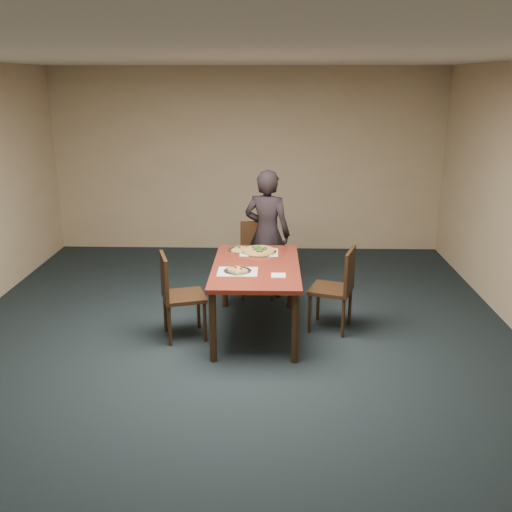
{
  "coord_description": "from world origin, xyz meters",
  "views": [
    {
      "loc": [
        0.37,
        -4.82,
        2.59
      ],
      "look_at": [
        0.22,
        0.81,
        0.85
      ],
      "focal_mm": 40.0,
      "sensor_mm": 36.0,
      "label": 1
    }
  ],
  "objects_px": {
    "dining_table": "(256,274)",
    "chair_far": "(257,254)",
    "chair_left": "(176,291)",
    "chair_right": "(338,285)",
    "slice_plate_near": "(238,270)",
    "diner": "(267,234)",
    "slice_plate_far": "(240,249)",
    "pizza_pan": "(259,250)"
  },
  "relations": [
    {
      "from": "diner",
      "to": "slice_plate_far",
      "type": "xyz_separation_m",
      "value": [
        -0.3,
        -0.59,
        -0.03
      ]
    },
    {
      "from": "dining_table",
      "to": "pizza_pan",
      "type": "distance_m",
      "value": 0.47
    },
    {
      "from": "chair_left",
      "to": "slice_plate_far",
      "type": "height_order",
      "value": "chair_left"
    },
    {
      "from": "diner",
      "to": "pizza_pan",
      "type": "height_order",
      "value": "diner"
    },
    {
      "from": "dining_table",
      "to": "diner",
      "type": "height_order",
      "value": "diner"
    },
    {
      "from": "dining_table",
      "to": "slice_plate_near",
      "type": "bearing_deg",
      "value": -129.78
    },
    {
      "from": "chair_far",
      "to": "chair_left",
      "type": "distance_m",
      "value": 1.54
    },
    {
      "from": "dining_table",
      "to": "chair_left",
      "type": "xyz_separation_m",
      "value": [
        -0.82,
        -0.17,
        -0.14
      ]
    },
    {
      "from": "slice_plate_far",
      "to": "chair_left",
      "type": "bearing_deg",
      "value": -131.59
    },
    {
      "from": "diner",
      "to": "pizza_pan",
      "type": "bearing_deg",
      "value": 99.95
    },
    {
      "from": "chair_right",
      "to": "diner",
      "type": "bearing_deg",
      "value": -125.2
    },
    {
      "from": "chair_left",
      "to": "slice_plate_near",
      "type": "bearing_deg",
      "value": -111.39
    },
    {
      "from": "chair_far",
      "to": "slice_plate_far",
      "type": "relative_size",
      "value": 3.25
    },
    {
      "from": "chair_right",
      "to": "diner",
      "type": "relative_size",
      "value": 0.58
    },
    {
      "from": "diner",
      "to": "slice_plate_near",
      "type": "height_order",
      "value": "diner"
    },
    {
      "from": "slice_plate_near",
      "to": "slice_plate_far",
      "type": "height_order",
      "value": "slice_plate_near"
    },
    {
      "from": "slice_plate_far",
      "to": "chair_far",
      "type": "bearing_deg",
      "value": 73.54
    },
    {
      "from": "chair_left",
      "to": "pizza_pan",
      "type": "relative_size",
      "value": 2.36
    },
    {
      "from": "chair_far",
      "to": "diner",
      "type": "bearing_deg",
      "value": -13.65
    },
    {
      "from": "dining_table",
      "to": "chair_far",
      "type": "height_order",
      "value": "chair_far"
    },
    {
      "from": "pizza_pan",
      "to": "chair_far",
      "type": "bearing_deg",
      "value": 93.04
    },
    {
      "from": "diner",
      "to": "slice_plate_far",
      "type": "height_order",
      "value": "diner"
    },
    {
      "from": "pizza_pan",
      "to": "slice_plate_near",
      "type": "bearing_deg",
      "value": -106.62
    },
    {
      "from": "chair_left",
      "to": "slice_plate_far",
      "type": "bearing_deg",
      "value": -58.8
    },
    {
      "from": "dining_table",
      "to": "slice_plate_far",
      "type": "bearing_deg",
      "value": 110.5
    },
    {
      "from": "chair_right",
      "to": "diner",
      "type": "xyz_separation_m",
      "value": [
        -0.77,
        1.05,
        0.27
      ]
    },
    {
      "from": "dining_table",
      "to": "diner",
      "type": "bearing_deg",
      "value": 84.58
    },
    {
      "from": "dining_table",
      "to": "chair_right",
      "type": "xyz_separation_m",
      "value": [
        0.87,
        0.08,
        -0.14
      ]
    },
    {
      "from": "chair_far",
      "to": "slice_plate_near",
      "type": "height_order",
      "value": "chair_far"
    },
    {
      "from": "dining_table",
      "to": "slice_plate_near",
      "type": "height_order",
      "value": "slice_plate_near"
    },
    {
      "from": "chair_left",
      "to": "chair_right",
      "type": "height_order",
      "value": "same"
    },
    {
      "from": "chair_far",
      "to": "chair_left",
      "type": "xyz_separation_m",
      "value": [
        -0.8,
        -1.32,
        0.0
      ]
    },
    {
      "from": "chair_left",
      "to": "diner",
      "type": "bearing_deg",
      "value": -52.83
    },
    {
      "from": "chair_right",
      "to": "slice_plate_far",
      "type": "height_order",
      "value": "chair_right"
    },
    {
      "from": "slice_plate_near",
      "to": "slice_plate_far",
      "type": "relative_size",
      "value": 1.0
    },
    {
      "from": "chair_left",
      "to": "slice_plate_near",
      "type": "relative_size",
      "value": 3.25
    },
    {
      "from": "chair_right",
      "to": "slice_plate_near",
      "type": "height_order",
      "value": "chair_right"
    },
    {
      "from": "dining_table",
      "to": "diner",
      "type": "relative_size",
      "value": 0.95
    },
    {
      "from": "diner",
      "to": "chair_left",
      "type": "bearing_deg",
      "value": 71.64
    },
    {
      "from": "chair_far",
      "to": "diner",
      "type": "distance_m",
      "value": 0.3
    },
    {
      "from": "chair_right",
      "to": "chair_far",
      "type": "bearing_deg",
      "value": -121.73
    },
    {
      "from": "chair_left",
      "to": "diner",
      "type": "height_order",
      "value": "diner"
    }
  ]
}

